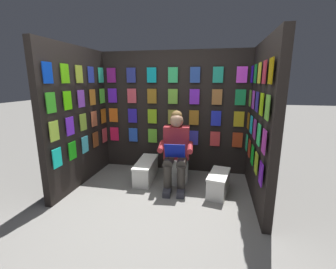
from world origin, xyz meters
TOP-DOWN VIEW (x-y plane):
  - ground_plane at (0.00, 0.00)m, footprint 30.00×30.00m
  - display_wall_back at (0.00, -1.75)m, footprint 2.74×0.14m
  - display_wall_left at (-1.37, -0.85)m, footprint 0.14×1.70m
  - display_wall_right at (1.37, -0.85)m, footprint 0.14×1.70m
  - toilet at (-0.16, -1.23)m, footprint 0.43×0.57m
  - person_reading at (-0.18, -1.01)m, footprint 0.55×0.71m
  - comic_longbox_near at (0.36, -1.14)m, footprint 0.33×0.82m
  - comic_longbox_far at (-0.85, -0.87)m, footprint 0.36×0.64m

SIDE VIEW (x-z plane):
  - ground_plane at x=0.00m, z-range 0.00..0.00m
  - comic_longbox_far at x=-0.85m, z-range 0.00..0.32m
  - comic_longbox_near at x=0.36m, z-range 0.00..0.33m
  - toilet at x=-0.16m, z-range -0.06..0.71m
  - person_reading at x=-0.18m, z-range 0.00..1.20m
  - display_wall_back at x=0.00m, z-range 0.00..2.16m
  - display_wall_left at x=-1.37m, z-range 0.00..2.16m
  - display_wall_right at x=1.37m, z-range 0.00..2.16m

